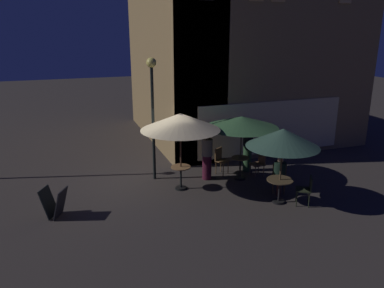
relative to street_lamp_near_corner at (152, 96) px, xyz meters
name	(u,v)px	position (x,y,z in m)	size (l,w,h in m)	color
ground_plane	(149,184)	(-0.30, -0.40, -2.93)	(60.00, 60.00, 0.00)	#342E2B
cafe_building	(220,45)	(3.82, 3.30, 1.45)	(8.96, 8.40, 8.77)	#957649
street_lamp_near_corner	(152,96)	(0.00, 0.00, 0.00)	(0.33, 0.33, 4.17)	black
menu_sandwich_board	(54,203)	(-3.30, -1.85, -2.50)	(0.81, 0.78, 0.84)	black
cafe_table_0	(240,165)	(2.81, -0.99, -2.41)	(0.60, 0.60, 0.79)	black
cafe_table_1	(280,185)	(3.09, -3.10, -2.37)	(0.79, 0.79, 0.74)	black
cafe_table_2	(181,174)	(0.60, -1.15, -2.40)	(0.64, 0.64, 0.78)	black
patio_umbrella_0	(242,122)	(2.81, -0.99, -0.89)	(2.49, 2.49, 2.24)	black
patio_umbrella_1	(283,138)	(3.09, -3.10, -0.90)	(2.14, 2.14, 2.31)	black
patio_umbrella_2	(180,122)	(0.60, -1.15, -0.67)	(2.52, 2.52, 2.54)	black
cafe_chair_0	(220,158)	(2.37, -0.28, -2.36)	(0.54, 0.54, 0.95)	brown
cafe_chair_1	(259,162)	(3.59, -0.95, -2.41)	(0.46, 0.46, 0.87)	brown
cafe_chair_2	(307,188)	(3.75, -3.51, -2.37)	(0.61, 0.61, 0.90)	black
cafe_chair_3	(279,175)	(3.54, -2.33, -2.40)	(0.60, 0.60, 0.88)	brown
patron_seated_0	(280,172)	(3.47, -2.46, -2.24)	(0.51, 0.56, 1.21)	#49211C
patron_standing_1	(207,157)	(1.72, -0.62, -2.12)	(0.37, 0.37, 1.64)	#4A1426
patron_standing_2	(248,148)	(3.41, -0.36, -2.05)	(0.36, 0.36, 1.75)	#2A4C2C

